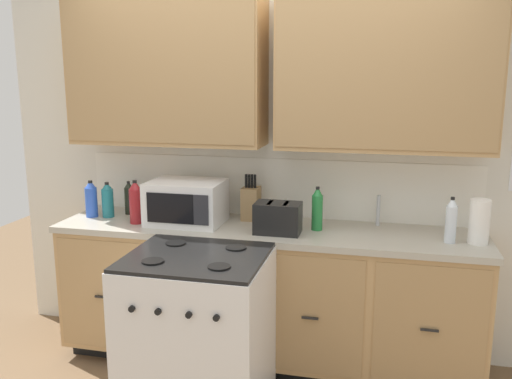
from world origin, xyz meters
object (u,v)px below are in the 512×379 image
object	(u,v)px
microwave	(186,202)
bottle_red	(136,202)
bottle_dark	(129,198)
stove_range	(198,335)
bottle_clear	(451,221)
bottle_green	(317,209)
knife_block	(251,203)
bottle_blue	(91,199)
bottle_teal	(108,200)
toaster	(278,218)
paper_towel_roll	(479,222)

from	to	relation	value
microwave	bottle_red	distance (m)	0.33
bottle_red	bottle_dark	xyz separation A→B (m)	(-0.15, 0.22, -0.03)
stove_range	bottle_clear	bearing A→B (deg)	22.36
microwave	bottle_green	distance (m)	0.85
knife_block	bottle_blue	distance (m)	1.10
stove_range	bottle_green	bearing A→B (deg)	48.36
stove_range	bottle_red	bearing A→B (deg)	138.57
bottle_dark	bottle_clear	bearing A→B (deg)	-5.03
bottle_dark	bottle_teal	bearing A→B (deg)	-133.62
stove_range	bottle_red	size ratio (longest dim) A/B	3.32
toaster	bottle_blue	size ratio (longest dim) A/B	1.11
microwave	toaster	xyz separation A→B (m)	(0.63, -0.09, -0.04)
bottle_blue	bottle_clear	distance (m)	2.33
bottle_blue	bottle_teal	size ratio (longest dim) A/B	1.04
knife_block	bottle_dark	bearing A→B (deg)	-176.58
bottle_dark	bottle_green	size ratio (longest dim) A/B	0.84
paper_towel_roll	bottle_green	size ratio (longest dim) A/B	0.94
stove_range	knife_block	xyz separation A→B (m)	(0.11, 0.80, 0.58)
bottle_blue	bottle_dark	world-z (taller)	bottle_blue
stove_range	microwave	xyz separation A→B (m)	(-0.28, 0.61, 0.61)
microwave	knife_block	xyz separation A→B (m)	(0.39, 0.19, -0.02)
microwave	bottle_green	world-z (taller)	microwave
knife_block	bottle_clear	world-z (taller)	knife_block
microwave	bottle_teal	bearing A→B (deg)	177.48
toaster	microwave	bearing A→B (deg)	171.92
microwave	bottle_green	bearing A→B (deg)	2.42
knife_block	toaster	bearing A→B (deg)	-49.22
paper_towel_roll	bottle_teal	bearing A→B (deg)	178.66
microwave	paper_towel_roll	xyz separation A→B (m)	(1.79, -0.03, -0.01)
stove_range	bottle_dark	world-z (taller)	bottle_dark
microwave	paper_towel_roll	size ratio (longest dim) A/B	1.85
bottle_blue	toaster	bearing A→B (deg)	-4.10
toaster	bottle_blue	distance (m)	1.32
bottle_green	bottle_teal	size ratio (longest dim) A/B	1.14
stove_range	paper_towel_roll	xyz separation A→B (m)	(1.51, 0.58, 0.60)
microwave	bottle_dark	distance (m)	0.49
paper_towel_roll	bottle_dark	world-z (taller)	paper_towel_roll
paper_towel_roll	bottle_red	bearing A→B (deg)	-178.65
stove_range	bottle_blue	world-z (taller)	bottle_blue
bottle_green	stove_range	bearing A→B (deg)	-131.64
toaster	bottle_teal	world-z (taller)	bottle_teal
toaster	bottle_red	distance (m)	0.95
stove_range	toaster	size ratio (longest dim) A/B	3.39
bottle_red	bottle_clear	size ratio (longest dim) A/B	1.06
bottle_blue	bottle_dark	distance (m)	0.25
bottle_blue	bottle_dark	size ratio (longest dim) A/B	1.09
bottle_teal	microwave	bearing A→B (deg)	-2.52
toaster	bottle_green	world-z (taller)	bottle_green
microwave	bottle_clear	size ratio (longest dim) A/B	1.77
paper_towel_roll	bottle_red	distance (m)	2.12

